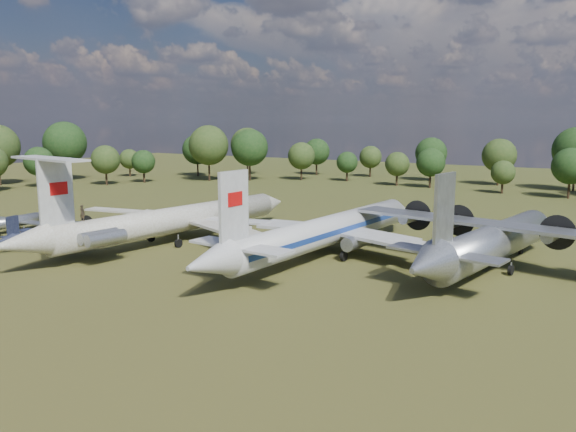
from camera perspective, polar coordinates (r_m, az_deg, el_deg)
The scene contains 7 objects.
ground at distance 73.52m, azimuth -8.73°, elevation -3.04°, with size 300.00×300.00×0.00m, color #274015.
il62_airliner at distance 75.98m, azimuth -11.39°, elevation -0.87°, with size 37.29×48.47×4.75m, color silver, non-canonical shape.
tu104_jet at distance 67.16m, azimuth 4.07°, elevation -2.05°, with size 36.43×48.58×4.86m, color silver, non-canonical shape.
an12_transport at distance 64.90m, azimuth 20.11°, elevation -3.00°, with size 33.87×37.85×4.98m, color #93969B, non-canonical shape.
small_prop_west at distance 80.11m, azimuth -23.24°, elevation -1.85°, with size 11.29×15.39×2.26m, color black, non-canonical shape.
small_prop_northwest at distance 91.14m, azimuth -25.68°, elevation -0.67°, with size 11.74×16.00×2.35m, color #9A9DA1, non-canonical shape.
person_on_il62 at distance 67.92m, azimuth -20.17°, elevation 0.30°, with size 0.68×0.45×1.86m, color olive.
Camera 1 is at (45.48, -55.46, 16.18)m, focal length 35.00 mm.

